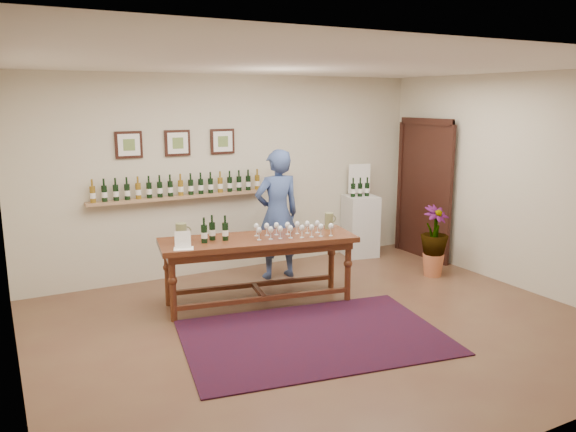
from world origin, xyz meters
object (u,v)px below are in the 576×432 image
tasting_table (258,248)px  potted_plant (434,241)px  person (277,214)px  display_pedestal (360,226)px

tasting_table → potted_plant: (2.65, -0.17, -0.20)m
person → tasting_table: bearing=52.8°
tasting_table → potted_plant: potted_plant is taller
tasting_table → person: 1.08m
potted_plant → person: size_ratio=0.48×
tasting_table → potted_plant: bearing=6.4°
tasting_table → person: person is taller
potted_plant → person: (-1.97, 0.99, 0.39)m
tasting_table → display_pedestal: display_pedestal is taller
potted_plant → person: bearing=153.3°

